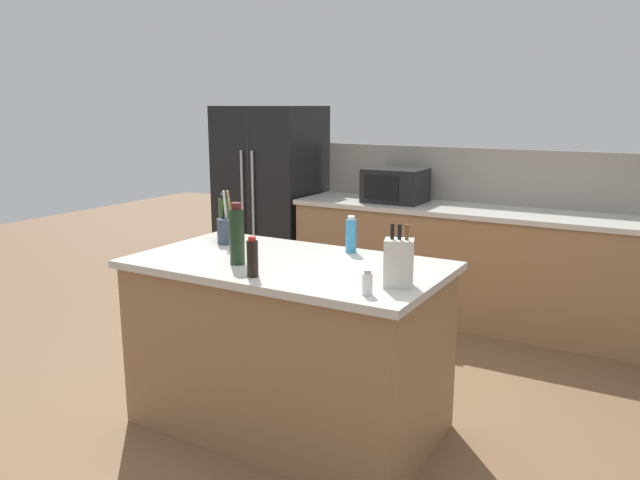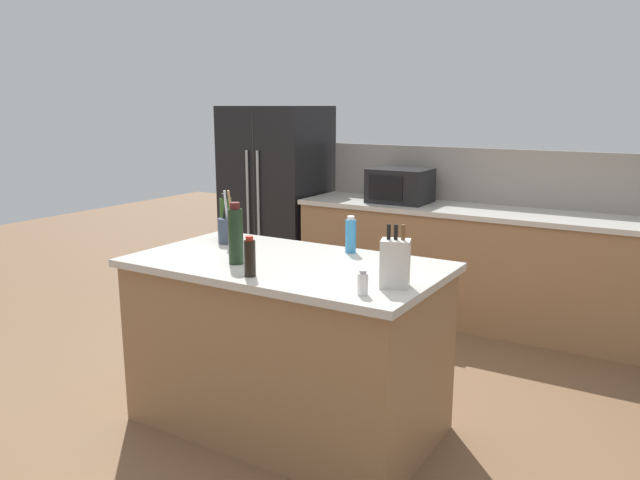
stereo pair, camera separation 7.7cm
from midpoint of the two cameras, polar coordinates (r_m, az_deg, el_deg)
name	(u,v)px [view 1 (the left image)]	position (r m, az deg, el deg)	size (l,w,h in m)	color
ground_plane	(289,424)	(3.65, -3.49, -16.41)	(14.00, 14.00, 0.00)	brown
back_counter_run	(464,264)	(5.24, 12.63, -2.18)	(2.90, 0.66, 0.94)	#936B47
wall_backsplash	(480,176)	(5.42, 13.99, 5.73)	(2.86, 0.03, 0.46)	gray
kitchen_island	(288,344)	(3.45, -3.59, -9.51)	(1.67, 0.93, 0.94)	#936B47
refrigerator	(271,198)	(6.05, -4.85, 3.85)	(0.90, 0.75, 1.74)	black
microwave	(395,185)	(5.34, 6.49, 4.98)	(0.49, 0.39, 0.29)	black
knife_block	(399,262)	(2.83, 6.44, -2.06)	(0.16, 0.14, 0.29)	beige
utensil_crock	(227,230)	(3.76, -9.07, 0.92)	(0.12, 0.12, 0.32)	#333D4C
salt_shaker	(367,283)	(2.72, 3.53, -3.97)	(0.05, 0.05, 0.11)	silver
soy_sauce_bottle	(252,258)	(3.01, -6.93, -1.64)	(0.06, 0.06, 0.20)	black
olive_oil_bottle	(225,218)	(3.86, -9.26, 2.00)	(0.07, 0.07, 0.28)	#2D4C1E
dish_soap_bottle	(351,235)	(3.49, 2.23, 0.44)	(0.06, 0.06, 0.21)	#3384BC
wine_bottle	(237,235)	(3.25, -8.28, 0.41)	(0.08, 0.08, 0.32)	black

